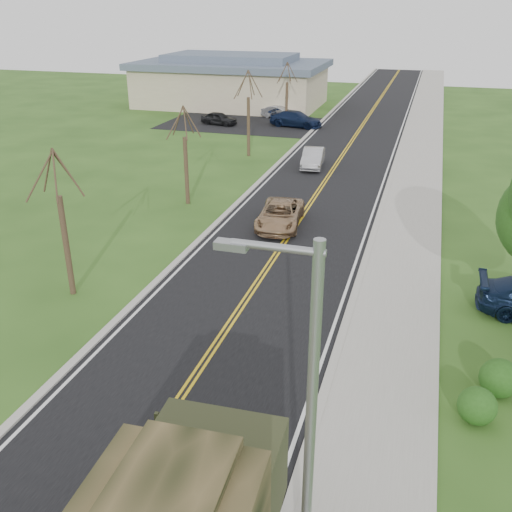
% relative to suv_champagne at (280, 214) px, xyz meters
% --- Properties ---
extents(road, '(8.00, 120.00, 0.01)m').
position_rel_suv_champagne_xyz_m(road, '(0.80, 20.05, -0.65)').
color(road, black).
rests_on(road, ground).
extents(curb_right, '(0.30, 120.00, 0.12)m').
position_rel_suv_champagne_xyz_m(curb_right, '(4.95, 20.05, -0.59)').
color(curb_right, '#9E998E').
rests_on(curb_right, ground).
extents(sidewalk_right, '(3.20, 120.00, 0.10)m').
position_rel_suv_champagne_xyz_m(sidewalk_right, '(6.70, 20.05, -0.60)').
color(sidewalk_right, '#9E998E').
rests_on(sidewalk_right, ground).
extents(curb_left, '(0.30, 120.00, 0.10)m').
position_rel_suv_champagne_xyz_m(curb_left, '(-3.35, 20.05, -0.60)').
color(curb_left, '#9E998E').
rests_on(curb_left, ground).
extents(street_light, '(1.65, 0.22, 8.00)m').
position_rel_suv_champagne_xyz_m(street_light, '(5.70, -20.45, 3.78)').
color(street_light, gray).
rests_on(street_light, ground).
extents(bare_tree_a, '(1.93, 2.26, 6.08)m').
position_rel_suv_champagne_xyz_m(bare_tree_a, '(-6.20, -9.95, 1.97)').
color(bare_tree_a, '#38281C').
rests_on(bare_tree_a, ground).
extents(bare_tree_b, '(1.83, 2.14, 5.73)m').
position_rel_suv_champagne_xyz_m(bare_tree_b, '(-6.20, 2.05, 1.82)').
color(bare_tree_b, '#38281C').
rests_on(bare_tree_b, ground).
extents(bare_tree_c, '(2.04, 2.39, 6.42)m').
position_rel_suv_champagne_xyz_m(bare_tree_c, '(-6.20, 14.05, 2.12)').
color(bare_tree_c, '#38281C').
rests_on(bare_tree_c, ground).
extents(bare_tree_d, '(1.88, 2.20, 5.91)m').
position_rel_suv_champagne_xyz_m(bare_tree_d, '(-6.20, 26.05, 1.90)').
color(bare_tree_d, '#38281C').
rests_on(bare_tree_d, ground).
extents(commercial_building, '(25.50, 21.50, 5.65)m').
position_rel_suv_champagne_xyz_m(commercial_building, '(-15.18, 36.02, 2.03)').
color(commercial_building, tan).
rests_on(commercial_building, ground).
extents(suv_champagne, '(2.60, 4.87, 1.30)m').
position_rel_suv_champagne_xyz_m(suv_champagne, '(0.00, 0.00, 0.00)').
color(suv_champagne, '#9D7B58').
rests_on(suv_champagne, ground).
extents(sedan_silver, '(1.82, 4.20, 1.34)m').
position_rel_suv_champagne_xyz_m(sedan_silver, '(-0.74, 12.23, 0.02)').
color(sedan_silver, '#AFAEB3').
rests_on(sedan_silver, ground).
extents(lot_car_dark, '(3.82, 2.16, 1.23)m').
position_rel_suv_champagne_xyz_m(lot_car_dark, '(-12.62, 24.79, -0.04)').
color(lot_car_dark, black).
rests_on(lot_car_dark, ground).
extents(lot_car_silver, '(4.03, 2.29, 1.26)m').
position_rel_suv_champagne_xyz_m(lot_car_silver, '(-7.82, 29.76, -0.02)').
color(lot_car_silver, '#A0A0A4').
rests_on(lot_car_silver, ground).
extents(lot_car_navy, '(5.35, 2.87, 1.47)m').
position_rel_suv_champagne_xyz_m(lot_car_navy, '(-5.25, 26.05, 0.09)').
color(lot_car_navy, '#0E1833').
rests_on(lot_car_navy, ground).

